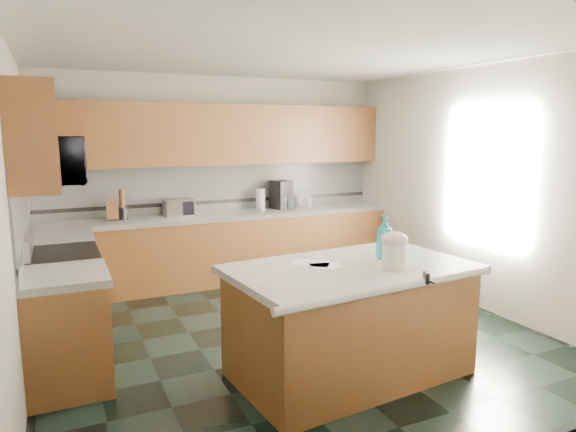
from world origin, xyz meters
TOP-DOWN VIEW (x-y plane):
  - floor at (0.00, 0.00)m, footprint 4.60×4.60m
  - ceiling at (0.00, 0.00)m, footprint 4.60×4.60m
  - wall_back at (0.00, 2.32)m, footprint 4.60×0.04m
  - wall_front at (0.00, -2.32)m, footprint 4.60×0.04m
  - wall_left at (-2.32, 0.00)m, footprint 0.04×4.60m
  - wall_right at (2.32, 0.00)m, footprint 0.04×4.60m
  - back_base_cab at (0.00, 2.00)m, footprint 4.60×0.60m
  - back_countertop at (0.00, 2.00)m, footprint 4.60×0.64m
  - back_upper_cab at (0.00, 2.13)m, footprint 4.60×0.33m
  - back_backsplash at (0.00, 2.29)m, footprint 4.60×0.02m
  - back_accent_band at (0.00, 2.28)m, footprint 4.60×0.01m
  - left_base_cab_rear at (-2.00, 1.29)m, footprint 0.60×0.82m
  - left_counter_rear at (-2.00, 1.29)m, footprint 0.64×0.82m
  - left_base_cab_front at (-2.00, -0.24)m, footprint 0.60×0.72m
  - left_counter_front at (-2.00, -0.24)m, footprint 0.64×0.72m
  - left_backsplash at (-2.29, 0.55)m, footprint 0.02×2.30m
  - left_accent_band at (-2.28, 0.55)m, footprint 0.01×2.30m
  - left_upper_cab_rear at (-2.13, 1.42)m, footprint 0.33×1.09m
  - left_upper_cab_front at (-2.13, -0.24)m, footprint 0.33×0.72m
  - range_body at (-2.00, 0.50)m, footprint 0.60×0.76m
  - range_oven_door at (-1.71, 0.50)m, footprint 0.02×0.68m
  - range_cooktop at (-2.00, 0.50)m, footprint 0.62×0.78m
  - range_handle at (-1.68, 0.50)m, footprint 0.02×0.66m
  - range_backguard at (-2.26, 0.50)m, footprint 0.06×0.76m
  - microwave at (-2.00, 0.50)m, footprint 0.50×0.73m
  - island_base at (0.10, -0.97)m, footprint 1.92×1.21m
  - island_top at (0.10, -0.97)m, footprint 2.02×1.32m
  - island_bullnose at (0.10, -1.54)m, footprint 1.92×0.25m
  - treat_jar at (0.36, -1.18)m, footprint 0.23×0.23m
  - treat_jar_lid at (0.36, -1.18)m, footprint 0.21×0.21m
  - treat_jar_knob at (0.36, -1.18)m, footprint 0.07×0.02m
  - treat_jar_knob_end_l at (0.33, -1.18)m, footprint 0.04×0.04m
  - treat_jar_knob_end_r at (0.40, -1.18)m, footprint 0.04×0.04m
  - soap_bottle_island at (0.47, -0.90)m, footprint 0.17×0.17m
  - paper_sheet_a at (-0.09, -0.90)m, footprint 0.28×0.23m
  - paper_sheet_b at (-0.16, -0.78)m, footprint 0.37×0.35m
  - clamp_body at (0.40, -1.52)m, footprint 0.06×0.10m
  - clamp_handle at (0.40, -1.58)m, footprint 0.01×0.06m
  - knife_block at (-1.40, 2.05)m, footprint 0.14×0.19m
  - utensil_crock at (-1.28, 2.08)m, footprint 0.12×0.12m
  - utensil_bundle at (-1.28, 2.08)m, footprint 0.07×0.07m
  - toaster_oven at (-0.60, 2.05)m, footprint 0.38×0.27m
  - toaster_oven_door at (-0.60, 1.93)m, footprint 0.33×0.01m
  - paper_towel at (0.54, 2.10)m, footprint 0.13×0.13m
  - paper_towel_base at (0.54, 2.10)m, footprint 0.19×0.19m
  - water_jug at (0.94, 2.06)m, footprint 0.15×0.15m
  - water_jug_neck at (0.94, 2.06)m, footprint 0.07×0.07m
  - coffee_maker at (0.84, 2.08)m, footprint 0.29×0.31m
  - coffee_carafe at (0.84, 2.02)m, footprint 0.16×0.16m
  - soap_bottle_back at (1.23, 2.05)m, footprint 0.13×0.13m
  - soap_back_cap at (1.23, 2.05)m, footprint 0.02×0.02m
  - window_light_proxy at (2.29, -0.20)m, footprint 0.02×1.40m

SIDE VIEW (x-z plane):
  - floor at x=0.00m, z-range 0.00..0.00m
  - range_oven_door at x=-1.71m, z-range 0.12..0.68m
  - back_base_cab at x=0.00m, z-range 0.00..0.86m
  - left_base_cab_rear at x=-2.00m, z-range 0.00..0.86m
  - left_base_cab_front at x=-2.00m, z-range 0.00..0.86m
  - island_base at x=0.10m, z-range 0.00..0.86m
  - range_body at x=-2.00m, z-range 0.00..0.88m
  - range_handle at x=-1.68m, z-range 0.77..0.79m
  - back_countertop at x=0.00m, z-range 0.86..0.92m
  - left_counter_rear at x=-2.00m, z-range 0.86..0.92m
  - left_counter_front at x=-2.00m, z-range 0.86..0.92m
  - island_top at x=0.10m, z-range 0.86..0.92m
  - island_bullnose at x=0.10m, z-range 0.86..0.92m
  - range_cooktop at x=-2.00m, z-range 0.88..0.92m
  - clamp_handle at x=0.40m, z-range 0.90..0.92m
  - paper_sheet_a at x=-0.09m, z-range 0.92..0.92m
  - paper_sheet_b at x=-0.16m, z-range 0.92..0.92m
  - paper_towel_base at x=0.54m, z-range 0.92..0.93m
  - clamp_body at x=0.40m, z-range 0.89..0.97m
  - utensil_crock at x=-1.28m, z-range 0.92..1.07m
  - coffee_carafe at x=0.84m, z-range 0.92..1.08m
  - treat_jar at x=0.36m, z-range 0.92..1.12m
  - range_backguard at x=-2.26m, z-range 0.93..1.11m
  - soap_bottle_back at x=1.23m, z-range 0.92..1.13m
  - toaster_oven at x=-0.60m, z-range 0.92..1.13m
  - toaster_oven_door at x=-0.60m, z-range 0.94..1.11m
  - back_accent_band at x=0.00m, z-range 1.02..1.06m
  - left_accent_band at x=-2.28m, z-range 1.02..1.06m
  - knife_block at x=-1.40m, z-range 0.91..1.18m
  - water_jug at x=0.94m, z-range 0.92..1.17m
  - paper_towel at x=0.54m, z-range 0.92..1.20m
  - soap_bottle_island at x=0.47m, z-range 0.92..1.29m
  - coffee_maker at x=0.84m, z-range 0.92..1.31m
  - soap_back_cap at x=1.23m, z-range 1.13..1.16m
  - treat_jar_lid at x=0.36m, z-range 1.08..1.21m
  - utensil_bundle at x=-1.28m, z-range 1.07..1.28m
  - water_jug_neck at x=0.94m, z-range 1.17..1.21m
  - treat_jar_knob at x=0.36m, z-range 1.18..1.21m
  - treat_jar_knob_end_l at x=0.33m, z-range 1.18..1.21m
  - treat_jar_knob_end_r at x=0.40m, z-range 1.18..1.21m
  - back_backsplash at x=0.00m, z-range 0.92..1.55m
  - left_backsplash at x=-2.29m, z-range 0.92..1.55m
  - wall_back at x=0.00m, z-range 0.00..2.70m
  - wall_front at x=0.00m, z-range 0.00..2.70m
  - wall_left at x=-2.32m, z-range 0.00..2.70m
  - wall_right at x=2.32m, z-range 0.00..2.70m
  - window_light_proxy at x=2.29m, z-range 0.95..2.05m
  - microwave at x=-2.00m, z-range 1.53..1.94m
  - back_upper_cab at x=0.00m, z-range 1.55..2.33m
  - left_upper_cab_rear at x=-2.13m, z-range 1.55..2.33m
  - left_upper_cab_front at x=-2.13m, z-range 1.55..2.33m
  - ceiling at x=0.00m, z-range 2.70..2.70m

